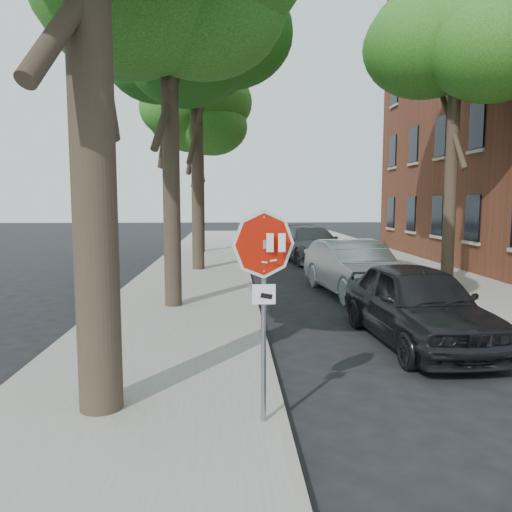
{
  "coord_description": "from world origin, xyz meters",
  "views": [
    {
      "loc": [
        -1.09,
        -5.89,
        2.83
      ],
      "look_at": [
        -0.74,
        1.14,
        2.05
      ],
      "focal_mm": 35.0,
      "sensor_mm": 36.0,
      "label": 1
    }
  ],
  "objects_px": {
    "car_a": "(417,304)",
    "car_c": "(310,244)",
    "stop_sign": "(264,275)",
    "tree_right": "(454,61)",
    "tree_mid_a": "(168,7)",
    "car_b": "(354,268)",
    "tree_mid_b": "(196,66)",
    "tree_far": "(199,117)"
  },
  "relations": [
    {
      "from": "tree_mid_a",
      "to": "tree_mid_b",
      "type": "relative_size",
      "value": 0.95
    },
    {
      "from": "car_c",
      "to": "car_b",
      "type": "bearing_deg",
      "value": -97.86
    },
    {
      "from": "stop_sign",
      "to": "car_a",
      "type": "xyz_separation_m",
      "value": [
        3.3,
        3.69,
        -1.15
      ]
    },
    {
      "from": "tree_mid_b",
      "to": "tree_far",
      "type": "bearing_deg",
      "value": 92.44
    },
    {
      "from": "car_a",
      "to": "car_b",
      "type": "distance_m",
      "value": 5.14
    },
    {
      "from": "stop_sign",
      "to": "car_c",
      "type": "xyz_separation_m",
      "value": [
        3.3,
        17.21,
        -1.12
      ]
    },
    {
      "from": "car_a",
      "to": "car_c",
      "type": "bearing_deg",
      "value": 86.37
    },
    {
      "from": "car_a",
      "to": "car_c",
      "type": "relative_size",
      "value": 0.82
    },
    {
      "from": "car_b",
      "to": "car_c",
      "type": "bearing_deg",
      "value": 82.48
    },
    {
      "from": "tree_mid_a",
      "to": "stop_sign",
      "type": "bearing_deg",
      "value": -74.93
    },
    {
      "from": "tree_far",
      "to": "car_c",
      "type": "relative_size",
      "value": 1.63
    },
    {
      "from": "tree_mid_a",
      "to": "car_b",
      "type": "xyz_separation_m",
      "value": [
        5.22,
        1.68,
        -6.78
      ]
    },
    {
      "from": "tree_right",
      "to": "car_b",
      "type": "bearing_deg",
      "value": -158.8
    },
    {
      "from": "car_b",
      "to": "car_c",
      "type": "distance_m",
      "value": 8.39
    },
    {
      "from": "tree_mid_a",
      "to": "car_a",
      "type": "height_order",
      "value": "tree_mid_a"
    },
    {
      "from": "tree_far",
      "to": "tree_mid_b",
      "type": "bearing_deg",
      "value": -87.56
    },
    {
      "from": "tree_right",
      "to": "car_a",
      "type": "bearing_deg",
      "value": -117.64
    },
    {
      "from": "tree_mid_b",
      "to": "tree_far",
      "type": "distance_m",
      "value": 7.04
    },
    {
      "from": "stop_sign",
      "to": "car_c",
      "type": "height_order",
      "value": "stop_sign"
    },
    {
      "from": "tree_far",
      "to": "car_c",
      "type": "distance_m",
      "value": 9.19
    },
    {
      "from": "car_c",
      "to": "stop_sign",
      "type": "bearing_deg",
      "value": -108.72
    },
    {
      "from": "car_a",
      "to": "car_c",
      "type": "height_order",
      "value": "car_c"
    },
    {
      "from": "tree_mid_a",
      "to": "tree_right",
      "type": "distance_m",
      "value": 9.12
    },
    {
      "from": "tree_mid_a",
      "to": "car_c",
      "type": "height_order",
      "value": "tree_mid_a"
    },
    {
      "from": "tree_mid_a",
      "to": "tree_far",
      "type": "xyz_separation_m",
      "value": [
        -0.1,
        13.99,
        -0.39
      ]
    },
    {
      "from": "tree_right",
      "to": "car_b",
      "type": "relative_size",
      "value": 1.87
    },
    {
      "from": "stop_sign",
      "to": "tree_right",
      "type": "bearing_deg",
      "value": 56.62
    },
    {
      "from": "tree_mid_b",
      "to": "car_c",
      "type": "distance_m",
      "value": 9.27
    },
    {
      "from": "tree_mid_a",
      "to": "car_b",
      "type": "distance_m",
      "value": 8.72
    },
    {
      "from": "stop_sign",
      "to": "tree_mid_a",
      "type": "height_order",
      "value": "tree_mid_a"
    },
    {
      "from": "car_a",
      "to": "car_c",
      "type": "xyz_separation_m",
      "value": [
        0.0,
        13.52,
        0.03
      ]
    },
    {
      "from": "stop_sign",
      "to": "tree_far",
      "type": "height_order",
      "value": "tree_far"
    },
    {
      "from": "tree_right",
      "to": "tree_mid_a",
      "type": "bearing_deg",
      "value": -160.81
    },
    {
      "from": "tree_far",
      "to": "tree_right",
      "type": "height_order",
      "value": "same"
    },
    {
      "from": "tree_mid_b",
      "to": "tree_right",
      "type": "height_order",
      "value": "tree_mid_b"
    },
    {
      "from": "stop_sign",
      "to": "car_a",
      "type": "height_order",
      "value": "stop_sign"
    },
    {
      "from": "stop_sign",
      "to": "tree_mid_a",
      "type": "relative_size",
      "value": 0.27
    },
    {
      "from": "car_c",
      "to": "car_a",
      "type": "bearing_deg",
      "value": -97.86
    },
    {
      "from": "tree_far",
      "to": "tree_mid_a",
      "type": "bearing_deg",
      "value": -89.6
    },
    {
      "from": "car_b",
      "to": "tree_right",
      "type": "bearing_deg",
      "value": 13.68
    },
    {
      "from": "tree_mid_b",
      "to": "car_b",
      "type": "height_order",
      "value": "tree_mid_b"
    },
    {
      "from": "car_a",
      "to": "car_b",
      "type": "xyz_separation_m",
      "value": [
        0.0,
        5.14,
        0.02
      ]
    }
  ]
}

